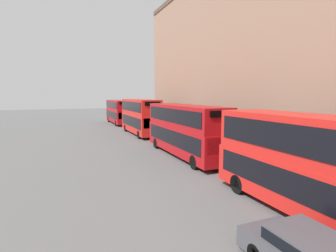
# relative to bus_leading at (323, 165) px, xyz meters

# --- Properties ---
(bus_leading) EXTENTS (2.59, 10.87, 4.33)m
(bus_leading) POSITION_rel_bus_leading_xyz_m (0.00, 0.00, 0.00)
(bus_leading) COLOR red
(bus_leading) RESTS_ON ground
(bus_second_in_queue) EXTENTS (2.59, 10.94, 4.31)m
(bus_second_in_queue) POSITION_rel_bus_leading_xyz_m (-0.00, 12.55, -0.01)
(bus_second_in_queue) COLOR #A80F14
(bus_second_in_queue) RESTS_ON ground
(bus_third_in_queue) EXTENTS (2.59, 10.02, 4.55)m
(bus_third_in_queue) POSITION_rel_bus_leading_xyz_m (-0.00, 25.75, 0.12)
(bus_third_in_queue) COLOR red
(bus_third_in_queue) RESTS_ON ground
(bus_trailing) EXTENTS (2.59, 10.48, 4.15)m
(bus_trailing) POSITION_rel_bus_leading_xyz_m (0.00, 39.41, -0.09)
(bus_trailing) COLOR #A80F14
(bus_trailing) RESTS_ON ground
(pedestrian) EXTENTS (0.36, 0.36, 1.68)m
(pedestrian) POSITION_rel_bus_leading_xyz_m (2.51, 19.53, -1.61)
(pedestrian) COLOR #334C6B
(pedestrian) RESTS_ON ground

